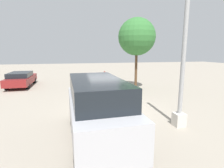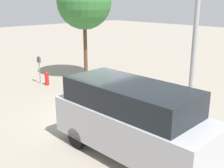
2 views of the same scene
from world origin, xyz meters
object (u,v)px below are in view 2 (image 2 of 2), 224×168
object	(u,v)px
fire_hydrant	(47,79)
lamp_post	(192,74)
parking_meter_near	(110,85)
parked_van	(131,118)
parking_meter_far	(39,63)
street_tree	(84,2)

from	to	relation	value
fire_hydrant	lamp_post	bearing A→B (deg)	10.93
parking_meter_near	parked_van	xyz separation A→B (m)	(2.83, -1.86, 0.04)
parking_meter_near	parked_van	world-z (taller)	parked_van
parking_meter_near	fire_hydrant	xyz separation A→B (m)	(-4.94, 0.13, -0.75)
parking_meter_far	parked_van	xyz separation A→B (m)	(8.32, -1.91, 0.05)
parked_van	street_tree	bearing A→B (deg)	148.45
parking_meter_far	lamp_post	bearing A→B (deg)	6.04
parking_meter_near	parking_meter_far	xyz separation A→B (m)	(-5.49, 0.05, -0.00)
parked_van	fire_hydrant	world-z (taller)	parked_van
parking_meter_near	parking_meter_far	size ratio (longest dim) A/B	1.00
parking_meter_near	parked_van	size ratio (longest dim) A/B	0.31
parking_meter_far	fire_hydrant	distance (m)	0.93
parking_meter_far	parked_van	size ratio (longest dim) A/B	0.31
lamp_post	fire_hydrant	world-z (taller)	lamp_post
lamp_post	street_tree	bearing A→B (deg)	173.21
parking_meter_near	fire_hydrant	world-z (taller)	parking_meter_near
street_tree	fire_hydrant	bearing A→B (deg)	-99.68
street_tree	fire_hydrant	xyz separation A→B (m)	(-0.39, -2.31, -3.84)
parking_meter_far	parking_meter_near	bearing A→B (deg)	-5.26
parking_meter_far	lamp_post	distance (m)	8.26
parked_van	fire_hydrant	distance (m)	8.05
parking_meter_far	fire_hydrant	size ratio (longest dim) A/B	2.10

